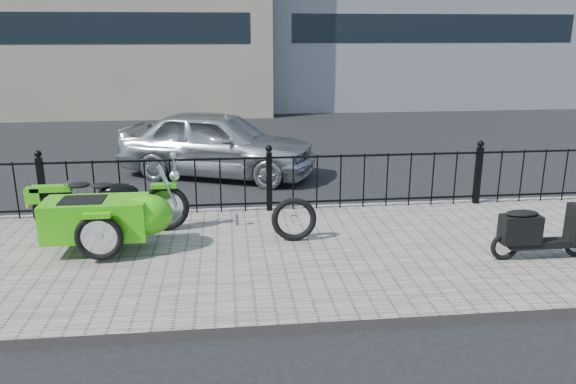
{
  "coord_description": "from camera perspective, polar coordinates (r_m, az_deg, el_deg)",
  "views": [
    {
      "loc": [
        -0.67,
        -7.37,
        2.93
      ],
      "look_at": [
        0.15,
        -0.1,
        0.82
      ],
      "focal_mm": 35.0,
      "sensor_mm": 36.0,
      "label": 1
    }
  ],
  "objects": [
    {
      "name": "sidewalk",
      "position": [
        7.47,
        -0.78,
        -6.51
      ],
      "size": [
        30.0,
        3.8,
        0.12
      ],
      "primitive_type": "cube",
      "color": "#665D56",
      "rests_on": "ground"
    },
    {
      "name": "spare_tire",
      "position": [
        7.72,
        0.62,
        -2.79
      ],
      "size": [
        0.63,
        0.12,
        0.62
      ],
      "primitive_type": "torus",
      "rotation": [
        1.57,
        0.0,
        -0.06
      ],
      "color": "black",
      "rests_on": "sidewalk"
    },
    {
      "name": "curb",
      "position": [
        9.29,
        -1.97,
        -1.93
      ],
      "size": [
        30.0,
        0.1,
        0.12
      ],
      "primitive_type": "cube",
      "color": "gray",
      "rests_on": "ground"
    },
    {
      "name": "motorcycle_sidecar",
      "position": [
        7.78,
        -17.4,
        -2.15
      ],
      "size": [
        2.28,
        1.48,
        0.98
      ],
      "color": "black",
      "rests_on": "sidewalk"
    },
    {
      "name": "iron_fence",
      "position": [
        9.0,
        -1.93,
        0.99
      ],
      "size": [
        14.11,
        0.11,
        1.08
      ],
      "color": "black",
      "rests_on": "sidewalk"
    },
    {
      "name": "scooter",
      "position": [
        7.78,
        23.91,
        -3.73
      ],
      "size": [
        1.36,
        0.4,
        0.92
      ],
      "color": "black",
      "rests_on": "sidewalk"
    },
    {
      "name": "sedan_car",
      "position": [
        11.71,
        -7.16,
        4.93
      ],
      "size": [
        4.37,
        3.02,
        1.38
      ],
      "primitive_type": "imported",
      "rotation": [
        0.0,
        0.0,
        1.19
      ],
      "color": "#B4B7BC",
      "rests_on": "ground"
    },
    {
      "name": "ground",
      "position": [
        7.96,
        -1.14,
        -5.53
      ],
      "size": [
        120.0,
        120.0,
        0.0
      ],
      "primitive_type": "plane",
      "color": "black",
      "rests_on": "ground"
    }
  ]
}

